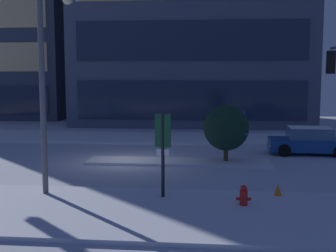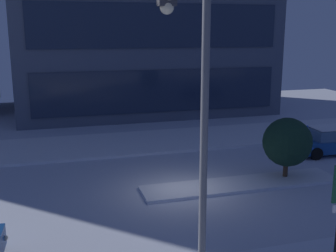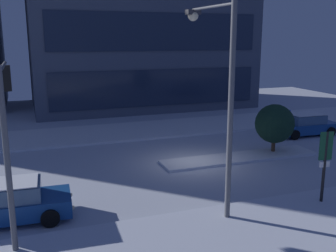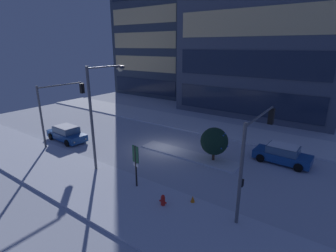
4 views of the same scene
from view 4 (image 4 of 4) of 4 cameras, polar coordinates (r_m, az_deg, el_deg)
name	(u,v)px [view 4 (image 4 of 4)]	position (r m, az deg, el deg)	size (l,w,h in m)	color
ground	(163,148)	(23.87, -1.13, -4.99)	(52.00, 52.00, 0.00)	silver
curb_strip_near	(93,185)	(18.61, -16.43, -12.39)	(52.00, 5.20, 0.14)	silver
curb_strip_far	(204,126)	(30.36, 7.97, -0.04)	(52.00, 5.20, 0.14)	silver
median_strip	(188,155)	(22.38, 4.38, -6.43)	(9.00, 1.80, 0.14)	silver
office_tower_main	(266,25)	(39.47, 21.06, 20.16)	(20.30, 13.27, 23.44)	#4C5466
office_tower_secondary	(162,41)	(51.93, -1.37, 18.45)	(15.50, 11.29, 20.05)	#384251
car_near	(67,134)	(27.53, -21.62, -1.59)	(4.71, 2.22, 1.49)	#19478C
car_far	(282,154)	(22.78, 24.09, -5.79)	(4.47, 2.19, 1.49)	#19478C
traffic_light_corner_near_right	(256,143)	(14.95, 18.98, -3.66)	(0.32, 5.32, 5.68)	#565960
traffic_light_corner_near_left	(60,101)	(26.21, -22.88, 5.06)	(0.32, 4.95, 5.81)	#565960
street_lamp_arched	(101,103)	(19.51, -14.76, 5.02)	(0.56, 3.51, 7.79)	#565960
fire_hydrant	(163,201)	(15.66, -1.13, -16.38)	(0.48, 0.26, 0.80)	red
parking_info_sign	(136,162)	(16.89, -7.19, -7.86)	(0.55, 0.14, 3.01)	black
decorated_tree_median	(214,141)	(20.94, 10.25, -3.37)	(2.23, 2.23, 2.88)	#473323
construction_cone	(193,200)	(16.04, 5.51, -16.04)	(0.36, 0.36, 0.55)	orange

